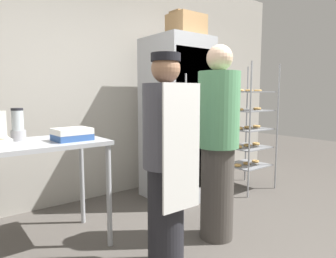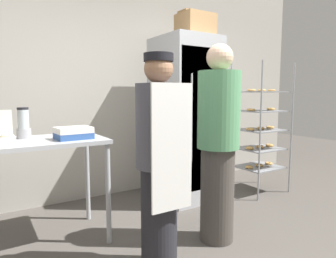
{
  "view_description": "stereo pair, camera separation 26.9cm",
  "coord_description": "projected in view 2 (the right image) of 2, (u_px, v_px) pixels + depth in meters",
  "views": [
    {
      "loc": [
        -1.78,
        -1.36,
        1.31
      ],
      "look_at": [
        -0.13,
        0.75,
        1.0
      ],
      "focal_mm": 32.0,
      "sensor_mm": 36.0,
      "label": 1
    },
    {
      "loc": [
        -1.56,
        -1.52,
        1.31
      ],
      "look_at": [
        -0.13,
        0.75,
        1.0
      ],
      "focal_mm": 32.0,
      "sensor_mm": 36.0,
      "label": 2
    }
  ],
  "objects": [
    {
      "name": "binder_stack",
      "position": [
        74.0,
        133.0,
        2.6
      ],
      "size": [
        0.31,
        0.25,
        0.1
      ],
      "color": "#2D5193",
      "rests_on": "prep_counter"
    },
    {
      "name": "back_wall",
      "position": [
        118.0,
        80.0,
        3.93
      ],
      "size": [
        6.4,
        0.12,
        3.01
      ],
      "primitive_type": "cube",
      "color": "#ADA89E",
      "rests_on": "ground_plane"
    },
    {
      "name": "baking_rack",
      "position": [
        260.0,
        130.0,
        4.0
      ],
      "size": [
        0.63,
        0.54,
        1.72
      ],
      "color": "#93969B",
      "rests_on": "ground_plane"
    },
    {
      "name": "refrigerator",
      "position": [
        185.0,
        120.0,
        3.73
      ],
      "size": [
        0.67,
        0.76,
        2.0
      ],
      "color": "#ADAFB5",
      "rests_on": "ground_plane"
    },
    {
      "name": "blender_pitcher",
      "position": [
        24.0,
        125.0,
        2.61
      ],
      "size": [
        0.12,
        0.12,
        0.27
      ],
      "color": "#99999E",
      "rests_on": "prep_counter"
    },
    {
      "name": "cardboard_storage_box",
      "position": [
        195.0,
        25.0,
        3.6
      ],
      "size": [
        0.41,
        0.34,
        0.29
      ],
      "color": "#A87F51",
      "rests_on": "refrigerator"
    },
    {
      "name": "prep_counter",
      "position": [
        30.0,
        153.0,
        2.52
      ],
      "size": [
        1.22,
        0.68,
        0.93
      ],
      "color": "#ADAFB5",
      "rests_on": "ground_plane"
    },
    {
      "name": "person_baker",
      "position": [
        159.0,
        159.0,
        2.21
      ],
      "size": [
        0.34,
        0.36,
        1.6
      ],
      "color": "#232328",
      "rests_on": "ground_plane"
    },
    {
      "name": "person_customer",
      "position": [
        218.0,
        143.0,
        2.62
      ],
      "size": [
        0.37,
        0.37,
        1.74
      ],
      "color": "#47423D",
      "rests_on": "ground_plane"
    }
  ]
}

